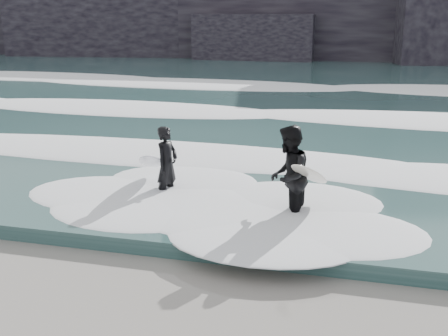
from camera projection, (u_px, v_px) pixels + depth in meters
The scene contains 7 objects.
sea at pixel (342, 81), 33.57m from camera, with size 90.00×52.00×0.30m, color #2C4B4A.
headland at pixel (356, 2), 48.11m from camera, with size 70.00×9.00×10.00m, color black.
foam_near at pixel (298, 159), 14.87m from camera, with size 60.00×3.20×0.20m, color white.
foam_mid at pixel (322, 113), 21.39m from camera, with size 60.00×4.00×0.24m, color white.
foam_far at pixel (338, 84), 29.76m from camera, with size 60.00×4.80×0.30m, color white.
surfer_left at pixel (164, 164), 12.48m from camera, with size 1.21×1.89×1.74m.
surfer_right at pixel (290, 177), 11.01m from camera, with size 1.26×1.86×2.05m.
Camera 1 is at (1.76, -5.42, 4.14)m, focal length 45.00 mm.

